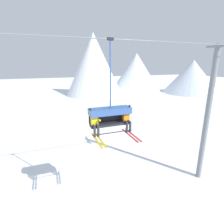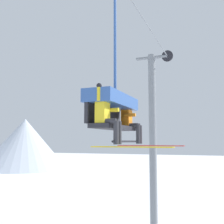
% 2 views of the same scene
% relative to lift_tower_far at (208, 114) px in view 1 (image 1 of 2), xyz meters
% --- Properties ---
extents(ground_plane, '(200.00, 200.00, 0.00)m').
position_rel_lift_tower_far_xyz_m(ground_plane, '(-8.83, 0.02, -4.94)').
color(ground_plane, white).
extents(mountain_peak_west, '(14.79, 14.79, 15.73)m').
position_rel_lift_tower_far_xyz_m(mountain_peak_west, '(2.05, 37.57, 2.92)').
color(mountain_peak_west, white).
rests_on(mountain_peak_west, ground_plane).
extents(mountain_peak_central, '(14.91, 14.91, 11.08)m').
position_rel_lift_tower_far_xyz_m(mountain_peak_central, '(15.38, 39.07, 0.60)').
color(mountain_peak_central, silver).
rests_on(mountain_peak_central, ground_plane).
extents(mountain_peak_east, '(15.47, 15.47, 9.13)m').
position_rel_lift_tower_far_xyz_m(mountain_peak_east, '(28.69, 30.59, -0.38)').
color(mountain_peak_east, silver).
rests_on(mountain_peak_east, ground_plane).
extents(lift_tower_far, '(0.36, 1.88, 9.55)m').
position_rel_lift_tower_far_xyz_m(lift_tower_far, '(0.00, 0.00, 0.00)').
color(lift_tower_far, slate).
rests_on(lift_tower_far, ground_plane).
extents(lift_cable, '(18.18, 0.05, 0.05)m').
position_rel_lift_tower_far_xyz_m(lift_cable, '(-8.09, -0.78, 4.32)').
color(lift_cable, slate).
extents(chairlift_chair, '(2.05, 0.74, 4.29)m').
position_rel_lift_tower_far_xyz_m(chairlift_chair, '(-7.34, -0.71, 1.00)').
color(chairlift_chair, '#232328').
extents(skier_yellow, '(0.48, 1.70, 1.34)m').
position_rel_lift_tower_far_xyz_m(skier_yellow, '(-8.16, -0.93, 0.68)').
color(skier_yellow, yellow).
extents(skier_orange, '(0.48, 1.70, 1.34)m').
position_rel_lift_tower_far_xyz_m(skier_orange, '(-6.52, -0.93, 0.68)').
color(skier_orange, orange).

